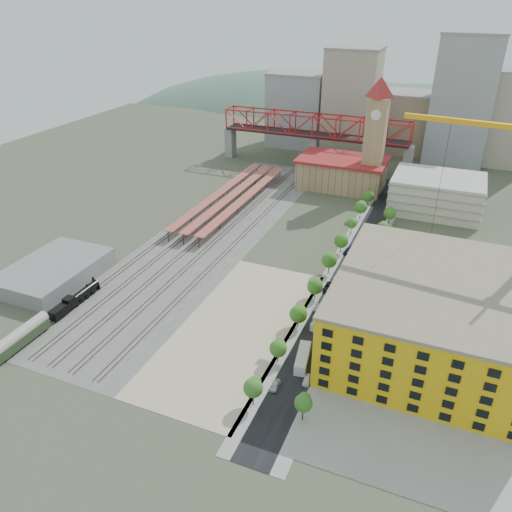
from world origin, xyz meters
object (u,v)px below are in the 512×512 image
at_px(coach, 21,336).
at_px(site_trailer_a, 303,358).
at_px(car_0, 275,385).
at_px(site_trailer_b, 322,321).
at_px(clock_tower, 376,126).
at_px(construction_building, 431,314).
at_px(locomotive, 77,298).
at_px(site_trailer_c, 328,309).
at_px(site_trailer_d, 338,288).

relative_size(coach, site_trailer_a, 1.62).
bearing_deg(car_0, site_trailer_b, 81.32).
relative_size(clock_tower, construction_building, 1.03).
bearing_deg(coach, locomotive, 90.00).
relative_size(site_trailer_a, site_trailer_c, 1.04).
bearing_deg(site_trailer_a, clock_tower, 84.50).
bearing_deg(site_trailer_b, clock_tower, 106.27).
height_order(coach, car_0, coach).
distance_m(clock_tower, coach, 152.43).
distance_m(coach, site_trailer_b, 75.68).
height_order(construction_building, site_trailer_a, construction_building).
distance_m(site_trailer_c, site_trailer_d, 11.83).
height_order(construction_building, locomotive, construction_building).
bearing_deg(site_trailer_a, site_trailer_c, 80.63).
height_order(locomotive, site_trailer_c, locomotive).
bearing_deg(site_trailer_a, construction_building, 25.45).
distance_m(coach, site_trailer_c, 78.50).
relative_size(locomotive, site_trailer_c, 2.02).
height_order(coach, site_trailer_b, coach).
bearing_deg(site_trailer_c, clock_tower, 87.99).
distance_m(site_trailer_a, car_0, 10.82).
xyz_separation_m(coach, car_0, (63.00, 10.10, -2.05)).
bearing_deg(site_trailer_c, coach, -154.00).
distance_m(locomotive, site_trailer_c, 69.71).
height_order(clock_tower, site_trailer_c, clock_tower).
bearing_deg(construction_building, site_trailer_b, -176.56).
bearing_deg(site_trailer_c, car_0, -102.06).
xyz_separation_m(construction_building, site_trailer_b, (-26.00, -1.56, -8.19)).
bearing_deg(site_trailer_d, locomotive, -171.16).
distance_m(site_trailer_b, site_trailer_d, 17.30).
xyz_separation_m(locomotive, site_trailer_d, (66.00, 34.26, -0.63)).
relative_size(clock_tower, car_0, 13.05).
height_order(coach, site_trailer_d, coach).
bearing_deg(site_trailer_a, site_trailer_d, 80.63).
bearing_deg(locomotive, site_trailer_b, 14.41).
distance_m(site_trailer_c, car_0, 32.52).
xyz_separation_m(site_trailer_c, site_trailer_d, (0.00, 11.82, -0.13)).
height_order(site_trailer_c, car_0, site_trailer_c).
bearing_deg(site_trailer_a, coach, -172.14).
height_order(construction_building, site_trailer_b, construction_building).
bearing_deg(locomotive, car_0, -8.97).
bearing_deg(locomotive, construction_building, 11.38).
distance_m(coach, site_trailer_d, 85.48).
bearing_deg(clock_tower, site_trailer_a, -86.12).
relative_size(site_trailer_a, site_trailer_d, 1.15).
height_order(clock_tower, locomotive, clock_tower).
height_order(clock_tower, coach, clock_tower).
bearing_deg(construction_building, coach, -157.26).
bearing_deg(site_trailer_b, car_0, -84.60).
distance_m(clock_tower, car_0, 131.57).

